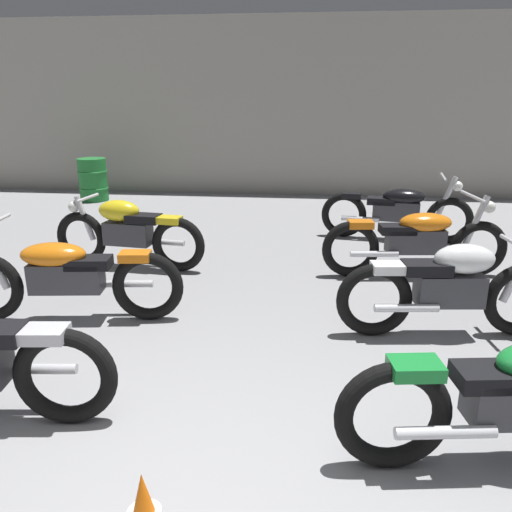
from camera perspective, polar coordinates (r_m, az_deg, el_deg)
name	(u,v)px	position (r m, az deg, el deg)	size (l,w,h in m)	color
back_wall	(290,108)	(11.13, 3.78, 16.09)	(13.43, 0.24, 3.60)	#9E998E
motorcycle_left_row_1	(65,275)	(5.10, -20.45, -2.01)	(2.17, 0.68, 0.97)	black
motorcycle_left_row_2	(127,231)	(6.49, -14.11, 2.66)	(1.97, 0.48, 0.88)	black
motorcycle_right_row_1	(451,287)	(4.79, 20.82, -3.23)	(1.97, 0.54, 0.88)	black
motorcycle_right_row_2	(417,239)	(6.25, 17.42, 1.77)	(2.17, 0.68, 0.97)	black
motorcycle_right_row_3	(397,210)	(7.81, 15.38, 4.96)	(2.16, 0.68, 0.97)	black
oil_drum	(93,180)	(10.98, -17.66, 8.09)	(0.59, 0.59, 0.85)	#1E722D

